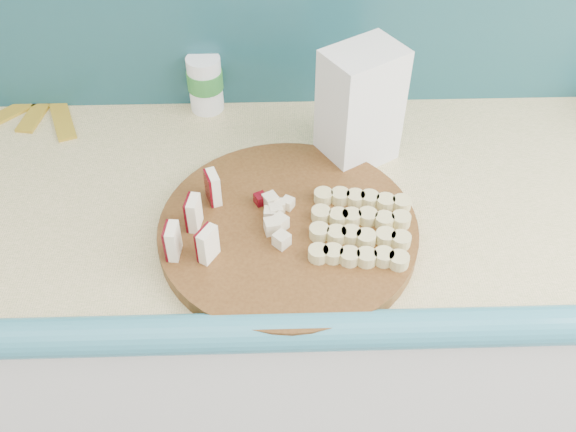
{
  "coord_description": "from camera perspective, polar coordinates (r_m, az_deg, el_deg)",
  "views": [
    {
      "loc": [
        0.11,
        0.66,
        1.69
      ],
      "look_at": [
        0.13,
        1.39,
        0.96
      ],
      "focal_mm": 40.0,
      "sensor_mm": 36.0,
      "label": 1
    }
  ],
  "objects": [
    {
      "name": "flour_bag",
      "position": [
        1.16,
        6.42,
        9.58
      ],
      "size": [
        0.16,
        0.15,
        0.23
      ],
      "primitive_type": "cube",
      "rotation": [
        0.0,
        0.0,
        0.56
      ],
      "color": "silver",
      "rests_on": "kitchen_counter"
    },
    {
      "name": "apple_wedges",
      "position": [
        1.03,
        -8.13,
        -0.4
      ],
      "size": [
        0.08,
        0.17,
        0.06
      ],
      "color": "#FDEECA",
      "rests_on": "cutting_board"
    },
    {
      "name": "cutting_board",
      "position": [
        1.06,
        -0.0,
        -1.27
      ],
      "size": [
        0.49,
        0.49,
        0.03
      ],
      "primitive_type": "cylinder",
      "rotation": [
        0.0,
        0.0,
        -0.15
      ],
      "color": "#43260E",
      "rests_on": "kitchen_counter"
    },
    {
      "name": "apple_chunks",
      "position": [
        1.05,
        -1.46,
        -0.27
      ],
      "size": [
        0.06,
        0.07,
        0.02
      ],
      "color": "beige",
      "rests_on": "cutting_board"
    },
    {
      "name": "banana_slices",
      "position": [
        1.04,
        6.44,
        -0.97
      ],
      "size": [
        0.18,
        0.18,
        0.02
      ],
      "color": "#CDC07D",
      "rests_on": "cutting_board"
    },
    {
      "name": "kitchen_counter",
      "position": [
        1.49,
        -1.3,
        -10.74
      ],
      "size": [
        2.2,
        0.63,
        0.91
      ],
      "color": "white",
      "rests_on": "ground"
    },
    {
      "name": "banana_peel",
      "position": [
        1.42,
        -21.49,
        8.54
      ],
      "size": [
        0.23,
        0.2,
        0.01
      ],
      "rotation": [
        0.0,
        0.0,
        -0.33
      ],
      "color": "gold",
      "rests_on": "kitchen_counter"
    },
    {
      "name": "canister",
      "position": [
        1.32,
        -7.37,
        11.67
      ],
      "size": [
        0.07,
        0.07,
        0.12
      ],
      "rotation": [
        0.0,
        0.0,
        0.18
      ],
      "color": "white",
      "rests_on": "kitchen_counter"
    }
  ]
}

